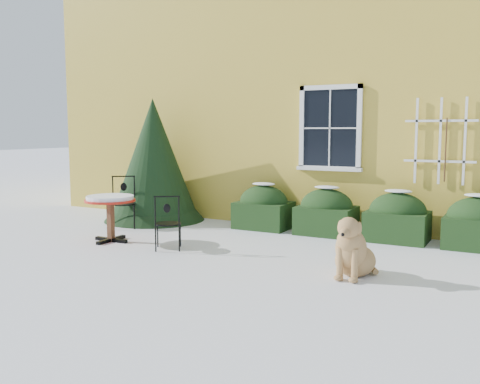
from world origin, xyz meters
The scene contains 8 objects.
ground centered at (0.00, 0.00, 0.00)m, with size 80.00×80.00×0.00m, color white.
house centered at (0.00, 7.00, 3.22)m, with size 12.40×8.40×6.40m.
hedge_row centered at (1.65, 2.55, 0.40)m, with size 4.95×0.80×0.91m.
evergreen_shrub centered at (-2.80, 2.30, 1.05)m, with size 2.15×2.15×2.60m.
bistro_table centered at (-2.10, 0.14, 0.67)m, with size 0.87×0.87×0.81m.
patio_chair_near centered at (-0.84, 0.09, 0.45)m, with size 0.55×0.55×0.90m.
patio_chair_far centered at (-2.81, 1.31, 0.51)m, with size 0.63×0.63×1.02m.
dog centered at (2.28, -0.10, 0.34)m, with size 0.58×0.95×0.85m.
Camera 1 is at (4.23, -6.89, 1.95)m, focal length 40.00 mm.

